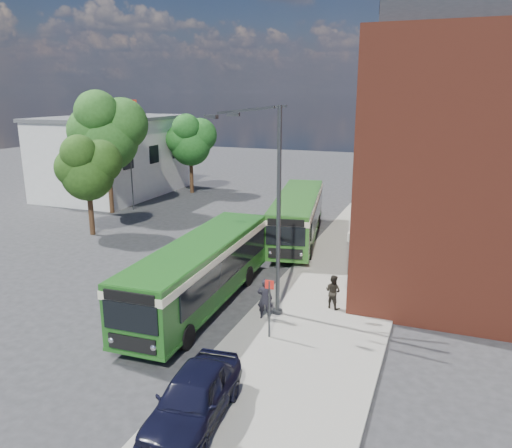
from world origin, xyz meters
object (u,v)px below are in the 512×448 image
at_px(street_lamp, 270,209).
at_px(bus_rear, 297,213).
at_px(bus_front, 201,267).
at_px(parked_car, 193,397).

distance_m(street_lamp, bus_rear, 12.06).
height_order(bus_front, bus_rear, same).
height_order(street_lamp, parked_car, street_lamp).
bearing_deg(parked_car, bus_front, 110.44).
relative_size(street_lamp, bus_front, 0.77).
height_order(bus_front, parked_car, bus_front).
bearing_deg(street_lamp, bus_rear, 100.72).
xyz_separation_m(street_lamp, bus_rear, (-2.18, 11.49, -2.96)).
distance_m(bus_front, parked_car, 8.65).
distance_m(bus_rear, parked_car, 19.57).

